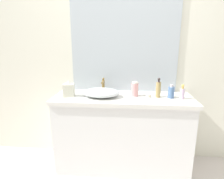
% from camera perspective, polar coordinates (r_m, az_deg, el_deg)
% --- Properties ---
extents(bathroom_wall_rear, '(6.00, 0.06, 2.60)m').
position_cam_1_polar(bathroom_wall_rear, '(2.24, 1.16, 11.39)').
color(bathroom_wall_rear, silver).
rests_on(bathroom_wall_rear, ground).
extents(vanity_counter, '(1.48, 0.51, 0.84)m').
position_cam_1_polar(vanity_counter, '(2.18, 3.12, -12.73)').
color(vanity_counter, white).
rests_on(vanity_counter, ground).
extents(wall_mirror_panel, '(1.20, 0.01, 1.11)m').
position_cam_1_polar(wall_mirror_panel, '(2.19, 3.70, 13.93)').
color(wall_mirror_panel, '#B2BCC6').
rests_on(wall_mirror_panel, vanity_counter).
extents(sink_basin, '(0.39, 0.28, 0.09)m').
position_cam_1_polar(sink_basin, '(2.01, -3.27, -0.93)').
color(sink_basin, silver).
rests_on(sink_basin, vanity_counter).
extents(faucet, '(0.03, 0.11, 0.17)m').
position_cam_1_polar(faucet, '(2.15, -2.68, 1.48)').
color(faucet, olive).
rests_on(faucet, vanity_counter).
extents(soap_dispenser, '(0.05, 0.05, 0.15)m').
position_cam_1_polar(soap_dispenser, '(2.05, 20.34, -0.97)').
color(soap_dispenser, silver).
rests_on(soap_dispenser, vanity_counter).
extents(lotion_bottle, '(0.06, 0.06, 0.14)m').
position_cam_1_polar(lotion_bottle, '(2.05, 17.36, -0.72)').
color(lotion_bottle, '#5171A0').
rests_on(lotion_bottle, vanity_counter).
extents(perfume_bottle, '(0.05, 0.05, 0.21)m').
position_cam_1_polar(perfume_bottle, '(2.03, 13.74, 0.18)').
color(perfume_bottle, '#A58B53').
rests_on(perfume_bottle, vanity_counter).
extents(spray_can, '(0.08, 0.08, 0.15)m').
position_cam_1_polar(spray_can, '(2.04, 6.87, 0.11)').
color(spray_can, '#D79899').
rests_on(spray_can, vanity_counter).
extents(tissue_box, '(0.13, 0.13, 0.17)m').
position_cam_1_polar(tissue_box, '(2.07, -12.83, 0.06)').
color(tissue_box, beige).
rests_on(tissue_box, vanity_counter).
extents(candle_jar, '(0.05, 0.05, 0.03)m').
position_cam_1_polar(candle_jar, '(2.03, 10.93, -1.85)').
color(candle_jar, beige).
rests_on(candle_jar, vanity_counter).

